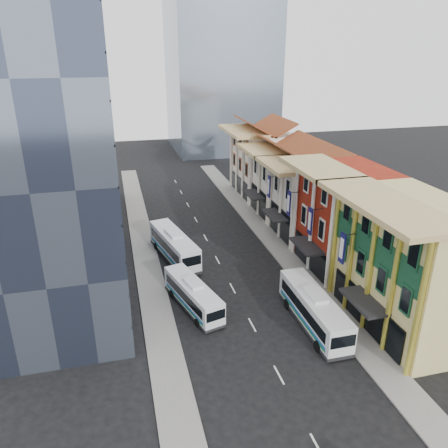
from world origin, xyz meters
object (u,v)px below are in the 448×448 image
object	(u,v)px
bus_left_far	(174,245)
shophouse_tan	(411,266)
office_tower	(50,153)
bus_left_near	(193,295)
bus_right	(314,309)

from	to	relation	value
bus_left_far	shophouse_tan	bearing A→B (deg)	-56.94
office_tower	bus_left_near	size ratio (longest dim) A/B	3.17
bus_left_near	bus_right	world-z (taller)	bus_right
bus_left_near	bus_left_far	size ratio (longest dim) A/B	0.84
shophouse_tan	bus_left_far	distance (m)	27.05
shophouse_tan	bus_right	distance (m)	9.63
shophouse_tan	bus_left_near	world-z (taller)	shophouse_tan
bus_left_near	bus_left_far	distance (m)	11.49
office_tower	bus_left_far	bearing A→B (deg)	21.68
bus_left_near	bus_left_far	xyz separation A→B (m)	(-0.21, 11.48, 0.28)
bus_left_near	bus_right	bearing A→B (deg)	-44.22
shophouse_tan	office_tower	bearing A→B (deg)	155.70
shophouse_tan	bus_left_far	bearing A→B (deg)	135.43
bus_right	office_tower	bearing A→B (deg)	150.92
office_tower	bus_right	world-z (taller)	office_tower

